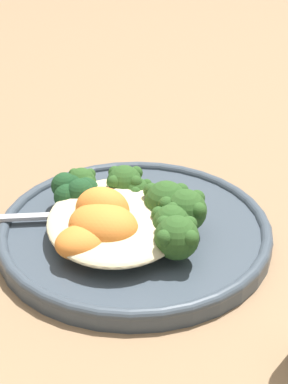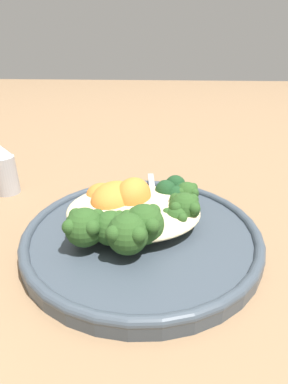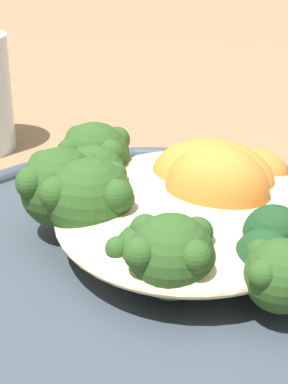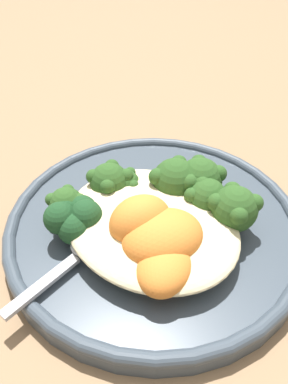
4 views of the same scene
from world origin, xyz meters
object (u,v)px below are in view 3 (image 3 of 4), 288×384
Objects in this scene: plate at (153,257)px; broccoli_stalk_6 at (252,250)px; broccoli_stalk_4 at (157,238)px; sweet_potato_chunk_0 at (217,190)px; sweet_potato_chunk_1 at (224,200)px; quinoa_mound at (189,210)px; broccoli_stalk_5 at (177,244)px; broccoli_stalk_0 at (101,160)px; sweet_potato_chunk_3 at (244,174)px; broccoli_stalk_1 at (106,182)px; sweet_potato_chunk_2 at (212,177)px; broccoli_stalk_3 at (104,201)px; broccoli_stalk_2 at (84,189)px.

plate is 0.06m from broccoli_stalk_6.
sweet_potato_chunk_0 is at bearing 156.71° from broccoli_stalk_4.
plate is 6.01× the size of sweet_potato_chunk_1.
quinoa_mound is 0.04m from broccoli_stalk_4.
plate is at bearing -144.62° from broccoli_stalk_6.
broccoli_stalk_0 is at bearing -146.02° from broccoli_stalk_5.
sweet_potato_chunk_3 is (-0.08, 0.04, 0.00)m from broccoli_stalk_4.
broccoli_stalk_1 is 0.75× the size of broccoli_stalk_5.
broccoli_stalk_1 is at bearing -141.44° from broccoli_stalk_5.
broccoli_stalk_5 is at bearing -4.26° from quinoa_mound.
sweet_potato_chunk_1 is (-0.01, 0.04, 0.03)m from plate.
sweet_potato_chunk_2 is (-0.01, 0.06, 0.00)m from broccoli_stalk_1.
plate is 0.06m from sweet_potato_chunk_2.
sweet_potato_chunk_0 reaches higher than broccoli_stalk_3.
quinoa_mound is 2.38× the size of sweet_potato_chunk_2.
sweet_potato_chunk_1 is (0.02, 0.07, 0.00)m from broccoli_stalk_1.
sweet_potato_chunk_1 is 0.04m from sweet_potato_chunk_3.
broccoli_stalk_0 is at bearing -121.99° from sweet_potato_chunk_0.
broccoli_stalk_1 is 0.06m from sweet_potato_chunk_2.
sweet_potato_chunk_0 reaches higher than broccoli_stalk_5.
broccoli_stalk_6 is (0.03, 0.05, 0.02)m from plate.
broccoli_stalk_2 is at bearing -87.19° from broccoli_stalk_3.
sweet_potato_chunk_2 is at bearing 142.06° from plate.
sweet_potato_chunk_1 is at bearing 152.80° from broccoli_stalk_4.
sweet_potato_chunk_3 reaches higher than quinoa_mound.
broccoli_stalk_3 reaches higher than broccoli_stalk_0.
broccoli_stalk_2 reaches higher than sweet_potato_chunk_2.
broccoli_stalk_2 is 1.13× the size of broccoli_stalk_4.
sweet_potato_chunk_3 is at bearing 140.10° from plate.
sweet_potato_chunk_2 is at bearing 173.36° from broccoli_stalk_6.
plate is at bearing -68.97° from sweet_potato_chunk_1.
plate is 2.31× the size of broccoli_stalk_2.
broccoli_stalk_0 reaches higher than quinoa_mound.
broccoli_stalk_3 reaches higher than broccoli_stalk_1.
quinoa_mound reaches higher than plate.
broccoli_stalk_4 is at bearing -124.51° from broccoli_stalk_6.
sweet_potato_chunk_2 reaches higher than quinoa_mound.
broccoli_stalk_1 is at bearing -105.99° from sweet_potato_chunk_0.
broccoli_stalk_6 is at bearing 1.07° from sweet_potato_chunk_3.
quinoa_mound is 0.05m from broccoli_stalk_5.
broccoli_stalk_5 is at bearing -11.83° from sweet_potato_chunk_2.
quinoa_mound is at bearing 124.63° from plate.
quinoa_mound is 3.50× the size of sweet_potato_chunk_1.
broccoli_stalk_6 reaches higher than sweet_potato_chunk_3.
sweet_potato_chunk_1 is at bearing 167.62° from broccoli_stalk_0.
plate is 0.08m from sweet_potato_chunk_3.
broccoli_stalk_3 is 0.05m from broccoli_stalk_5.
broccoli_stalk_2 is at bearing -128.30° from broccoli_stalk_5.
broccoli_stalk_2 and broccoli_stalk_3 have the same top height.
sweet_potato_chunk_0 reaches higher than broccoli_stalk_0.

